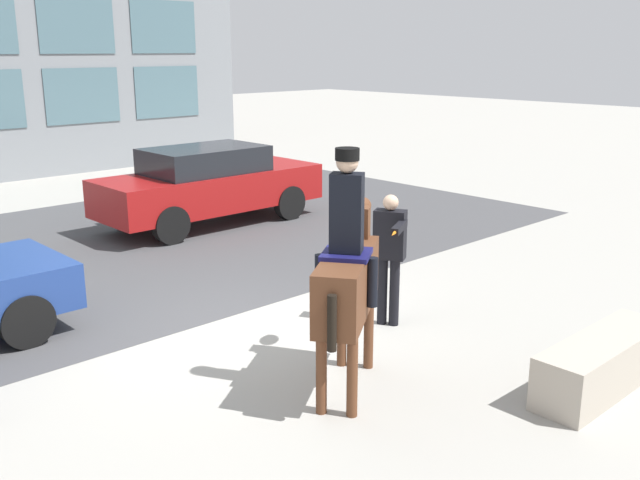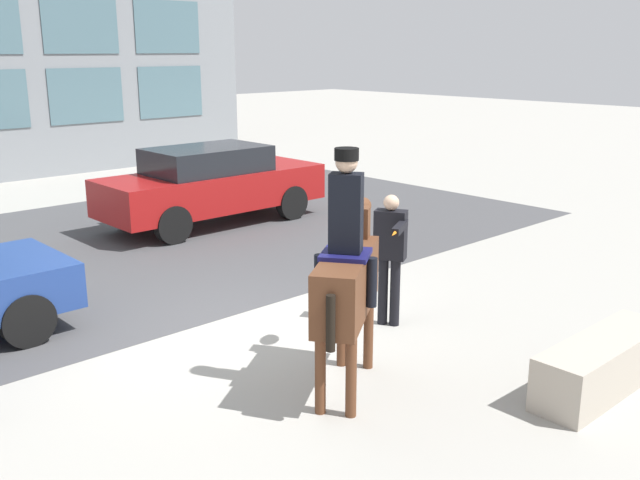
% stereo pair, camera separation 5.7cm
% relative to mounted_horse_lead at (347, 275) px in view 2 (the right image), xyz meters
% --- Properties ---
extents(ground_plane, '(80.00, 80.00, 0.00)m').
position_rel_mounted_horse_lead_xyz_m(ground_plane, '(0.07, 2.05, -1.27)').
color(ground_plane, '#9E9B93').
extents(road_surface, '(18.97, 8.50, 0.01)m').
position_rel_mounted_horse_lead_xyz_m(road_surface, '(0.07, 6.80, -1.27)').
color(road_surface, '#444447').
rests_on(road_surface, ground_plane).
extents(mounted_horse_lead, '(1.77, 1.37, 2.59)m').
position_rel_mounted_horse_lead_xyz_m(mounted_horse_lead, '(0.00, 0.00, 0.00)').
color(mounted_horse_lead, '#59331E').
rests_on(mounted_horse_lead, ground_plane).
extents(pedestrian_bystander, '(0.74, 0.75, 1.74)m').
position_rel_mounted_horse_lead_xyz_m(pedestrian_bystander, '(1.67, 0.89, -0.24)').
color(pedestrian_bystander, black).
rests_on(pedestrian_bystander, ground_plane).
extents(street_car_far_lane, '(4.67, 1.79, 1.61)m').
position_rel_mounted_horse_lead_xyz_m(street_car_far_lane, '(3.17, 7.11, -0.42)').
color(street_car_far_lane, maroon).
rests_on(street_car_far_lane, ground_plane).
extents(planter_ledge, '(2.01, 0.56, 0.57)m').
position_rel_mounted_horse_lead_xyz_m(planter_ledge, '(1.96, -1.88, -0.98)').
color(planter_ledge, '#ADA393').
rests_on(planter_ledge, ground_plane).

